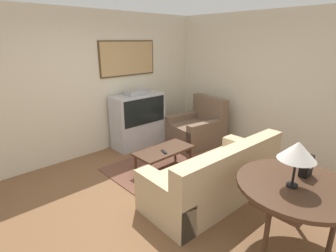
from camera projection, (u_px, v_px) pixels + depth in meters
ground_plane at (165, 194)px, 3.86m from camera, size 12.00×12.00×0.00m
wall_back at (90, 85)px, 4.93m from camera, size 12.00×0.10×2.70m
wall_right at (264, 84)px, 5.13m from camera, size 0.06×12.00×2.70m
area_rug at (169, 166)px, 4.70m from camera, size 1.98×1.54×0.01m
tv at (138, 120)px, 5.51m from camera, size 1.11×0.50×1.19m
couch at (215, 178)px, 3.70m from camera, size 2.08×0.97×0.87m
armchair at (197, 129)px, 5.72m from camera, size 1.11×1.06×0.99m
coffee_table at (164, 152)px, 4.47m from camera, size 1.02×0.49×0.39m
console_table at (296, 190)px, 2.67m from camera, size 1.19×1.19×0.78m
table_lamp at (298, 151)px, 2.49m from camera, size 0.36×0.36×0.48m
mantel_clock at (307, 166)px, 2.78m from camera, size 0.15×0.10×0.23m
remote at (164, 152)px, 4.34m from camera, size 0.09×0.17×0.02m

